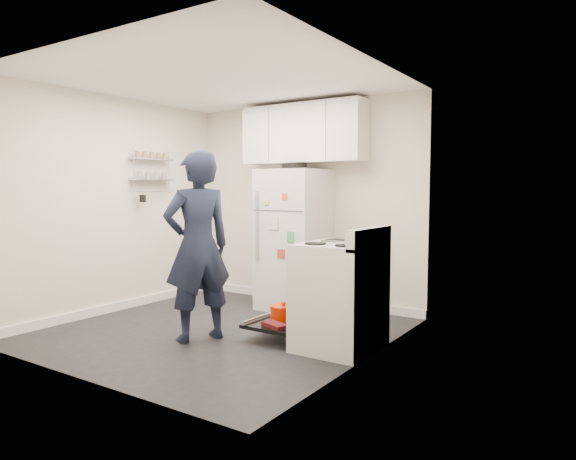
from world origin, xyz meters
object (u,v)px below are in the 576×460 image
Objects in this scene: open_oven_door at (284,318)px; refrigerator at (294,239)px; person at (198,246)px; electric_range at (339,297)px.

refrigerator reaches higher than open_oven_door.
open_oven_door is at bearing 154.32° from person.
refrigerator is 0.97× the size of person.
open_oven_door is (-0.60, 0.02, -0.29)m from electric_range.
electric_range is 1.65m from refrigerator.
person reaches higher than electric_range.
refrigerator is at bearing -157.34° from person.
refrigerator is at bearing 136.98° from electric_range.
person is at bearing -91.78° from refrigerator.
electric_range is 1.57× the size of open_oven_door.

